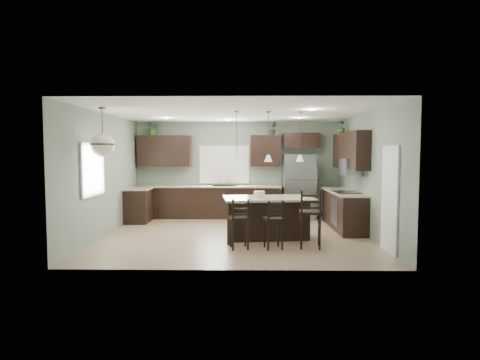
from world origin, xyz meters
The scene contains 33 objects.
ground centered at (0.00, 0.00, 0.00)m, with size 6.00×6.00×0.00m, color #9E8466.
pantry_door centered at (2.98, -1.55, 1.02)m, with size 0.04×0.82×2.04m, color white.
window_back centered at (-0.40, 2.73, 1.55)m, with size 1.35×0.02×1.00m, color white.
window_left centered at (-2.98, -0.80, 1.55)m, with size 0.02×1.10×1.00m, color white.
left_return_cabs centered at (-2.70, 1.70, 0.45)m, with size 0.60×0.90×0.90m, color black.
left_return_countertop centered at (-2.68, 1.70, 0.92)m, with size 0.66×0.96×0.04m, color #B8B08B.
back_lower_cabs centered at (-0.85, 2.45, 0.45)m, with size 4.20×0.60×0.90m, color black.
back_countertop centered at (-0.85, 2.43, 0.92)m, with size 4.20×0.66×0.04m, color #B8B08B.
sink_inset centered at (-0.40, 2.43, 0.94)m, with size 0.70×0.45×0.01m, color gray.
faucet centered at (-0.40, 2.40, 1.08)m, with size 0.02×0.02×0.28m, color silver.
back_upper_left centered at (-2.15, 2.58, 1.95)m, with size 1.55×0.34×0.90m, color black.
back_upper_right centered at (0.80, 2.58, 1.95)m, with size 0.85×0.34×0.90m, color black.
fridge_header centered at (1.85, 2.58, 2.25)m, with size 1.05×0.34×0.45m, color black.
right_lower_cabs centered at (2.70, 0.87, 0.45)m, with size 0.60×2.35×0.90m, color black.
right_countertop centered at (2.68, 0.87, 0.92)m, with size 0.66×2.35×0.04m, color #B8B08B.
cooktop centered at (2.68, 0.60, 0.94)m, with size 0.58×0.75×0.02m, color black.
wall_oven_front centered at (2.40, 0.60, 0.45)m, with size 0.01×0.72×0.60m, color gray.
right_upper_cabs centered at (2.83, 0.87, 1.95)m, with size 0.34×2.35×0.90m, color black.
microwave centered at (2.78, 0.60, 1.55)m, with size 0.40×0.75×0.40m, color gray.
refrigerator centered at (1.76, 2.30, 0.93)m, with size 0.90×0.74×1.85m, color #93939B.
kitchen_island centered at (0.73, -0.40, 0.46)m, with size 1.94×1.10×0.92m, color black.
serving_dish centered at (0.53, -0.42, 0.99)m, with size 0.24×0.24×0.14m, color silver.
bar_stool_left centered at (0.11, -1.31, 0.51)m, with size 0.37×0.37×1.01m, color black.
bar_stool_center centered at (0.79, -1.30, 0.49)m, with size 0.36×0.36×0.98m, color black.
bar_stool_right centered at (1.53, -1.21, 0.59)m, with size 0.44×0.44×1.18m, color black.
pendant_left centered at (0.04, -0.48, 2.25)m, with size 0.17×0.17×1.10m, color silver, non-canonical shape.
pendant_center centered at (0.73, -0.40, 2.25)m, with size 0.17×0.17×1.10m, color silver, non-canonical shape.
pendant_right centered at (1.43, -0.31, 2.25)m, with size 0.17×0.17×1.10m, color white, non-canonical shape.
chandelier centered at (-2.60, -1.22, 2.31)m, with size 0.51×0.51×0.98m, color beige, non-canonical shape.
plant_back_left centered at (-2.45, 2.55, 2.63)m, with size 0.42×0.36×0.47m, color #295726.
plant_back_right centered at (1.03, 2.55, 2.60)m, with size 0.22×0.18×0.41m, color #305224.
plant_right_wall centered at (2.80, 1.70, 2.58)m, with size 0.20×0.20×0.36m, color #2D5525.
room_shell centered at (0.00, 0.00, 1.70)m, with size 6.00×6.00×6.00m.
Camera 1 is at (0.25, -9.14, 1.92)m, focal length 30.00 mm.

